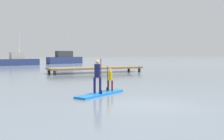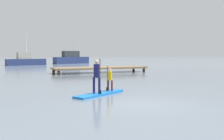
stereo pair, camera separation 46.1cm
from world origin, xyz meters
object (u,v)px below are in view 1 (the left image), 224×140
(motor_boat_small_navy, at_px, (19,61))
(trawler_grey_distant, at_px, (65,59))
(paddleboard_near, at_px, (101,94))
(paddler_adult, at_px, (97,74))
(paddler_child_solo, at_px, (110,78))

(motor_boat_small_navy, xyz_separation_m, trawler_grey_distant, (9.11, 3.69, 0.18))
(paddleboard_near, xyz_separation_m, paddler_adult, (-0.27, -0.16, 1.01))
(motor_boat_small_navy, height_order, trawler_grey_distant, motor_boat_small_navy)
(trawler_grey_distant, bearing_deg, paddleboard_near, -103.36)
(motor_boat_small_navy, bearing_deg, trawler_grey_distant, 22.06)
(paddleboard_near, distance_m, paddler_adult, 1.05)
(trawler_grey_distant, bearing_deg, paddler_adult, -103.68)
(paddler_adult, bearing_deg, trawler_grey_distant, 76.32)
(paddleboard_near, height_order, paddler_adult, paddler_adult)
(paddler_adult, bearing_deg, paddleboard_near, 30.83)
(paddleboard_near, height_order, trawler_grey_distant, trawler_grey_distant)
(paddler_adult, bearing_deg, motor_boat_small_navy, 89.26)
(motor_boat_small_navy, distance_m, trawler_grey_distant, 9.83)
(paddler_adult, height_order, motor_boat_small_navy, motor_boat_small_navy)
(paddler_child_solo, height_order, trawler_grey_distant, trawler_grey_distant)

